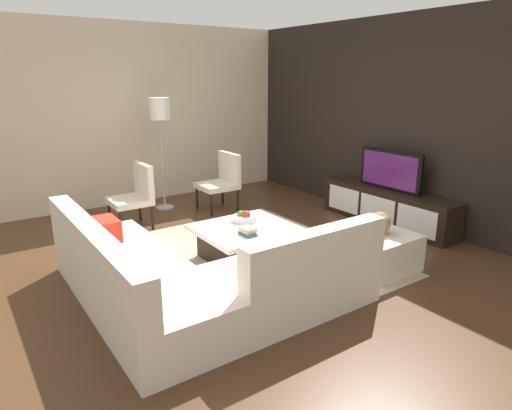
% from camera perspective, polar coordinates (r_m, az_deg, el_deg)
% --- Properties ---
extents(ground_plane, '(14.00, 14.00, 0.00)m').
position_cam_1_polar(ground_plane, '(4.99, -1.60, -7.51)').
color(ground_plane, '#4C301C').
extents(feature_wall_back, '(6.40, 0.12, 2.80)m').
position_cam_1_polar(feature_wall_back, '(6.48, 18.96, 10.01)').
color(feature_wall_back, black).
rests_on(feature_wall_back, ground).
extents(side_wall_left, '(0.12, 5.20, 2.80)m').
position_cam_1_polar(side_wall_left, '(7.54, -14.15, 11.16)').
color(side_wall_left, beige).
rests_on(side_wall_left, ground).
extents(area_rug, '(2.97, 2.81, 0.01)m').
position_cam_1_polar(area_rug, '(5.06, -2.22, -7.08)').
color(area_rug, tan).
rests_on(area_rug, ground).
extents(media_console, '(2.04, 0.43, 0.50)m').
position_cam_1_polar(media_console, '(6.46, 16.43, -0.23)').
color(media_console, black).
rests_on(media_console, ground).
extents(television, '(0.99, 0.06, 0.54)m').
position_cam_1_polar(television, '(6.33, 16.80, 4.30)').
color(television, black).
rests_on(television, media_console).
extents(sectional_couch, '(2.44, 2.30, 0.81)m').
position_cam_1_polar(sectional_couch, '(4.06, -8.35, -9.19)').
color(sectional_couch, beige).
rests_on(sectional_couch, ground).
extents(coffee_table, '(0.97, 1.05, 0.38)m').
position_cam_1_polar(coffee_table, '(5.04, -1.29, -4.77)').
color(coffee_table, black).
rests_on(coffee_table, ground).
extents(accent_chair_near, '(0.54, 0.51, 0.87)m').
position_cam_1_polar(accent_chair_near, '(6.23, -15.13, 1.59)').
color(accent_chair_near, black).
rests_on(accent_chair_near, ground).
extents(floor_lamp, '(0.30, 0.30, 1.69)m').
position_cam_1_polar(floor_lamp, '(6.89, -12.23, 10.97)').
color(floor_lamp, '#A5A5AA').
rests_on(floor_lamp, ground).
extents(ottoman, '(0.70, 0.70, 0.40)m').
position_cam_1_polar(ottoman, '(4.97, 15.24, -5.68)').
color(ottoman, beige).
rests_on(ottoman, ground).
extents(fruit_bowl, '(0.28, 0.28, 0.14)m').
position_cam_1_polar(fruit_bowl, '(5.15, -1.50, -1.59)').
color(fruit_bowl, silver).
rests_on(fruit_bowl, coffee_table).
extents(accent_chair_far, '(0.54, 0.55, 0.87)m').
position_cam_1_polar(accent_chair_far, '(6.88, -4.33, 3.43)').
color(accent_chair_far, black).
rests_on(accent_chair_far, ground).
extents(decorative_ball, '(0.24, 0.24, 0.24)m').
position_cam_1_polar(decorative_ball, '(4.87, 15.52, -2.20)').
color(decorative_ball, '#997247').
rests_on(decorative_ball, ottoman).
extents(book_stack, '(0.20, 0.14, 0.08)m').
position_cam_1_polar(book_stack, '(4.73, -1.04, -3.37)').
color(book_stack, '#2D516B').
rests_on(book_stack, coffee_table).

